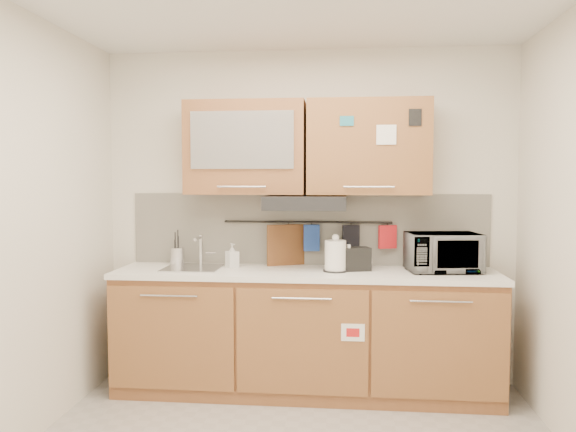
# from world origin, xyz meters

# --- Properties ---
(wall_back) EXTENTS (3.20, 0.00, 3.20)m
(wall_back) POSITION_xyz_m (0.00, 1.50, 1.30)
(wall_back) COLOR silver
(wall_back) RESTS_ON ground
(wall_left) EXTENTS (0.00, 3.00, 3.00)m
(wall_left) POSITION_xyz_m (-1.60, 0.00, 1.30)
(wall_left) COLOR silver
(wall_left) RESTS_ON ground
(base_cabinet) EXTENTS (2.80, 0.64, 0.88)m
(base_cabinet) POSITION_xyz_m (0.00, 1.19, 0.41)
(base_cabinet) COLOR #9D5F37
(base_cabinet) RESTS_ON floor
(countertop) EXTENTS (2.82, 0.62, 0.04)m
(countertop) POSITION_xyz_m (0.00, 1.19, 0.90)
(countertop) COLOR white
(countertop) RESTS_ON base_cabinet
(backsplash) EXTENTS (2.80, 0.02, 0.56)m
(backsplash) POSITION_xyz_m (0.00, 1.49, 1.20)
(backsplash) COLOR silver
(backsplash) RESTS_ON countertop
(upper_cabinets) EXTENTS (1.82, 0.37, 0.70)m
(upper_cabinets) POSITION_xyz_m (-0.00, 1.32, 1.83)
(upper_cabinets) COLOR #9D5F37
(upper_cabinets) RESTS_ON wall_back
(range_hood) EXTENTS (0.60, 0.46, 0.10)m
(range_hood) POSITION_xyz_m (0.00, 1.25, 1.42)
(range_hood) COLOR black
(range_hood) RESTS_ON upper_cabinets
(sink) EXTENTS (0.42, 0.40, 0.26)m
(sink) POSITION_xyz_m (-0.85, 1.21, 0.92)
(sink) COLOR silver
(sink) RESTS_ON countertop
(utensil_rail) EXTENTS (1.30, 0.02, 0.02)m
(utensil_rail) POSITION_xyz_m (0.00, 1.45, 1.26)
(utensil_rail) COLOR black
(utensil_rail) RESTS_ON backsplash
(utensil_crock) EXTENTS (0.13, 0.13, 0.28)m
(utensil_crock) POSITION_xyz_m (-1.01, 1.34, 0.99)
(utensil_crock) COLOR silver
(utensil_crock) RESTS_ON countertop
(kettle) EXTENTS (0.21, 0.19, 0.28)m
(kettle) POSITION_xyz_m (0.23, 1.17, 1.03)
(kettle) COLOR white
(kettle) RESTS_ON countertop
(toaster) EXTENTS (0.25, 0.19, 0.17)m
(toaster) POSITION_xyz_m (0.36, 1.23, 1.01)
(toaster) COLOR black
(toaster) RESTS_ON countertop
(microwave) EXTENTS (0.55, 0.41, 0.28)m
(microwave) POSITION_xyz_m (1.01, 1.25, 1.06)
(microwave) COLOR #999999
(microwave) RESTS_ON countertop
(soap_bottle) EXTENTS (0.12, 0.12, 0.18)m
(soap_bottle) POSITION_xyz_m (-0.57, 1.29, 1.01)
(soap_bottle) COLOR #999999
(soap_bottle) RESTS_ON countertop
(cutting_board) EXTENTS (0.32, 0.17, 0.42)m
(cutting_board) POSITION_xyz_m (-0.15, 1.44, 1.03)
(cutting_board) COLOR brown
(cutting_board) RESTS_ON utensil_rail
(oven_mitt) EXTENTS (0.13, 0.04, 0.21)m
(oven_mitt) POSITION_xyz_m (0.03, 1.44, 1.14)
(oven_mitt) COLOR #214197
(oven_mitt) RESTS_ON utensil_rail
(dark_pouch) EXTENTS (0.14, 0.06, 0.21)m
(dark_pouch) POSITION_xyz_m (0.34, 1.44, 1.14)
(dark_pouch) COLOR black
(dark_pouch) RESTS_ON utensil_rail
(pot_holder) EXTENTS (0.14, 0.07, 0.18)m
(pot_holder) POSITION_xyz_m (0.62, 1.44, 1.15)
(pot_holder) COLOR red
(pot_holder) RESTS_ON utensil_rail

